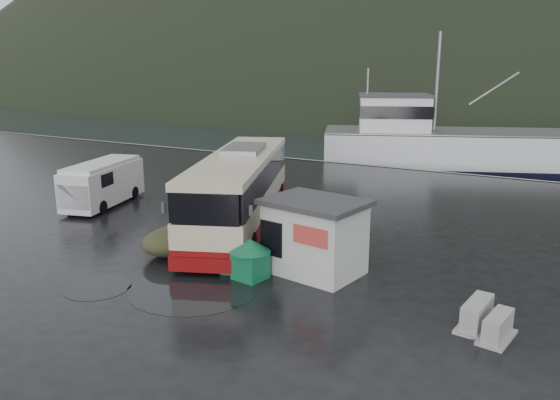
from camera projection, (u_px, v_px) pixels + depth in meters
The scene contains 14 objects.
ground at pixel (201, 241), 22.54m from camera, with size 160.00×160.00×0.00m, color black.
harbor_water at pixel (512, 99), 116.22m from camera, with size 300.00×180.00×0.02m, color black.
quay_edge at pixel (367, 165), 39.57m from camera, with size 160.00×0.60×1.50m, color #999993.
coach_bus at pixel (241, 226), 24.65m from camera, with size 3.10×12.43×3.52m, color beige, non-canonical shape.
white_van at pixel (105, 205), 28.37m from camera, with size 1.90×5.50×2.30m, color white, non-canonical shape.
waste_bin_left at pixel (236, 271), 19.28m from camera, with size 0.97×0.97×1.35m, color #12663D, non-canonical shape.
waste_bin_right at pixel (251, 278), 18.64m from camera, with size 1.02×1.02×1.42m, color #12663D, non-canonical shape.
dome_tent at pixel (177, 254), 21.08m from camera, with size 2.03×2.84×1.12m, color #373A22, non-canonical shape.
ticket_kiosk at pixel (314, 272), 19.22m from camera, with size 3.36×2.54×2.62m, color silver, non-canonical shape.
jersey_barrier_a at pixel (333, 274), 19.06m from camera, with size 0.82×1.64×0.82m, color #999993, non-canonical shape.
jersey_barrier_b at pixel (476, 327), 15.20m from camera, with size 0.79×1.59×0.79m, color #999993, non-canonical shape.
jersey_barrier_c at pixel (496, 339), 14.53m from camera, with size 0.71×1.42×0.71m, color #999993, non-canonical shape.
fishing_trawler at pixel (473, 157), 43.15m from camera, with size 27.61×6.04×11.04m, color white, non-canonical shape.
puddles at pixel (175, 287), 17.88m from camera, with size 6.08×4.81×0.01m.
Camera 1 is at (13.15, -17.27, 7.10)m, focal length 35.00 mm.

